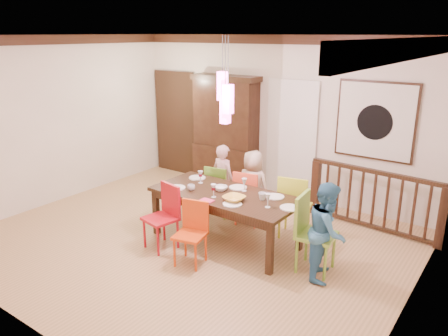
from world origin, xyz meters
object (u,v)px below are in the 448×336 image
Objects in this scene: dining_table at (225,199)px; person_end_right at (327,231)px; chair_far_left at (220,187)px; person_far_left at (223,180)px; balustrade at (374,199)px; person_far_mid at (253,186)px; china_hutch at (226,132)px; chair_end_right at (317,229)px.

person_end_right is (1.57, -0.06, -0.05)m from dining_table.
person_far_left reaches higher than chair_far_left.
person_far_left is (0.02, 0.06, 0.10)m from chair_far_left.
person_far_mid reaches higher than balustrade.
chair_far_left is 2.43m from balustrade.
dining_table is 2.50m from china_hutch.
chair_end_right is 0.86× the size of person_far_mid.
chair_far_left is at bearing 76.13° from person_far_left.
chair_end_right is at bearing 150.88° from chair_far_left.
china_hutch is at bearing -48.48° from person_far_left.
china_hutch is at bearing 177.97° from balustrade.
chair_end_right is 0.82× the size of person_end_right.
dining_table is 1.57m from person_end_right.
chair_far_left is 2.19m from chair_end_right.
balustrade is (0.20, 1.67, -0.08)m from chair_end_right.
china_hutch reaches higher than person_end_right.
person_far_mid reaches higher than chair_far_left.
balustrade is at bearing -16.74° from person_end_right.
chair_end_right is 2.18m from person_far_left.
balustrade is at bearing -166.82° from chair_far_left.
dining_table is 0.87m from person_far_mid.
chair_far_left is at bearing 8.62° from person_far_mid.
dining_table is 2.32m from balustrade.
person_far_mid is (1.34, -1.15, -0.51)m from china_hutch.
person_end_right is (2.21, -0.82, 0.12)m from chair_far_left.
chair_end_right is (2.05, -0.76, 0.08)m from chair_far_left.
chair_end_right reaches higher than dining_table.
balustrade is 1.80× the size of person_far_mid.
person_far_left is 0.97× the size of person_end_right.
person_end_right is at bearing 148.59° from person_far_mid.
china_hutch is 1.76× the size of person_end_right.
chair_far_left reaches higher than dining_table.
dining_table is at bearing 92.77° from person_far_mid.
person_far_mid is (-1.49, 0.86, 0.01)m from chair_end_right.
person_end_right is (1.64, -0.92, 0.03)m from person_far_mid.
person_far_mid reaches higher than dining_table.
person_far_left reaches higher than dining_table.
dining_table is 1.02× the size of balustrade.
balustrade is (1.61, 1.67, -0.17)m from dining_table.
dining_table is 1.00m from chair_far_left.
chair_far_left is at bearing 131.03° from dining_table.
balustrade is at bearing -156.64° from person_far_mid.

